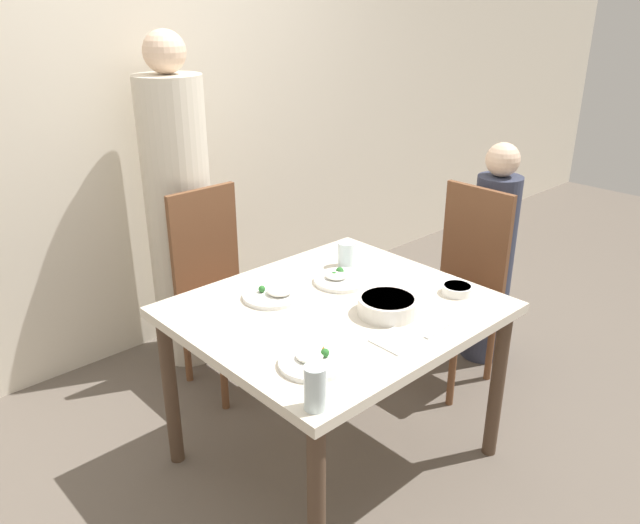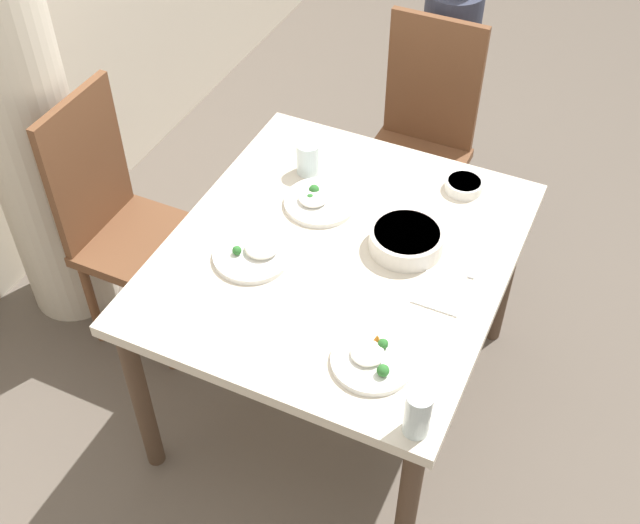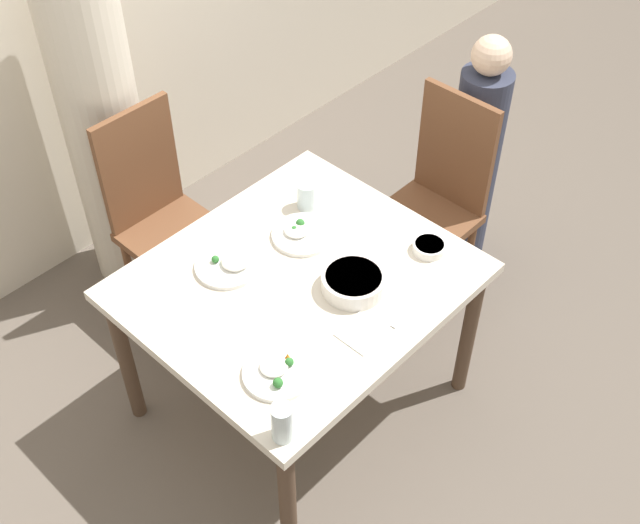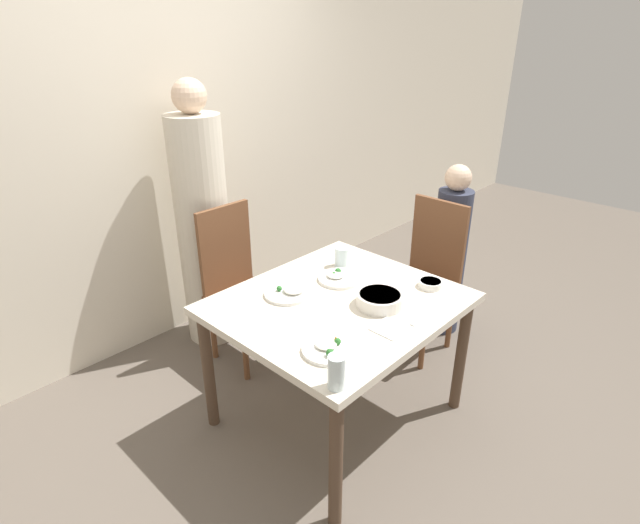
# 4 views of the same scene
# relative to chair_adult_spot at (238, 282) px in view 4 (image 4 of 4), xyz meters

# --- Properties ---
(ground_plane) EXTENTS (10.00, 10.00, 0.00)m
(ground_plane) POSITION_rel_chair_adult_spot_xyz_m (-0.02, -0.86, -0.53)
(ground_plane) COLOR #60564C
(wall_back) EXTENTS (10.00, 0.06, 2.70)m
(wall_back) POSITION_rel_chair_adult_spot_xyz_m (-0.02, 0.63, 0.82)
(wall_back) COLOR beige
(wall_back) RESTS_ON ground_plane
(dining_table) EXTENTS (1.16, 1.02, 0.74)m
(dining_table) POSITION_rel_chair_adult_spot_xyz_m (-0.02, -0.86, 0.13)
(dining_table) COLOR beige
(dining_table) RESTS_ON ground_plane
(chair_adult_spot) EXTENTS (0.40, 0.40, 1.01)m
(chair_adult_spot) POSITION_rel_chair_adult_spot_xyz_m (0.00, 0.00, 0.00)
(chair_adult_spot) COLOR brown
(chair_adult_spot) RESTS_ON ground_plane
(chair_child_spot) EXTENTS (0.40, 0.40, 1.01)m
(chair_child_spot) POSITION_rel_chair_adult_spot_xyz_m (0.91, -0.81, 0.00)
(chair_child_spot) COLOR brown
(chair_child_spot) RESTS_ON ground_plane
(person_adult) EXTENTS (0.34, 0.34, 1.73)m
(person_adult) POSITION_rel_chair_adult_spot_xyz_m (-0.00, 0.33, 0.27)
(person_adult) COLOR beige
(person_adult) RESTS_ON ground_plane
(person_child) EXTENTS (0.23, 0.23, 1.20)m
(person_child) POSITION_rel_chair_adult_spot_xyz_m (1.19, -0.81, 0.04)
(person_child) COLOR #33384C
(person_child) RESTS_ON ground_plane
(bowl_curry) EXTENTS (0.23, 0.23, 0.07)m
(bowl_curry) POSITION_rel_chair_adult_spot_xyz_m (0.08, -1.04, 0.25)
(bowl_curry) COLOR silver
(bowl_curry) RESTS_ON dining_table
(plate_rice_adult) EXTENTS (0.23, 0.23, 0.05)m
(plate_rice_adult) POSITION_rel_chair_adult_spot_xyz_m (-0.38, -1.12, 0.22)
(plate_rice_adult) COLOR white
(plate_rice_adult) RESTS_ON dining_table
(plate_rice_child) EXTENTS (0.24, 0.24, 0.05)m
(plate_rice_child) POSITION_rel_chair_adult_spot_xyz_m (-0.15, -0.64, 0.22)
(plate_rice_child) COLOR white
(plate_rice_child) RESTS_ON dining_table
(plate_noodles) EXTENTS (0.24, 0.24, 0.05)m
(plate_noodles) POSITION_rel_chair_adult_spot_xyz_m (0.15, -0.71, 0.22)
(plate_noodles) COLOR white
(plate_noodles) RESTS_ON dining_table
(bowl_rice_small) EXTENTS (0.12, 0.12, 0.04)m
(bowl_rice_small) POSITION_rel_chair_adult_spot_xyz_m (0.42, -1.12, 0.23)
(bowl_rice_small) COLOR white
(bowl_rice_small) RESTS_ON dining_table
(glass_water_tall) EXTENTS (0.07, 0.07, 0.14)m
(glass_water_tall) POSITION_rel_chair_adult_spot_xyz_m (-0.53, -1.29, 0.28)
(glass_water_tall) COLOR silver
(glass_water_tall) RESTS_ON dining_table
(glass_water_short) EXTENTS (0.08, 0.08, 0.11)m
(glass_water_short) POSITION_rel_chair_adult_spot_xyz_m (0.29, -0.61, 0.27)
(glass_water_short) COLOR silver
(glass_water_short) RESTS_ON dining_table
(napkin_folded) EXTENTS (0.14, 0.14, 0.01)m
(napkin_folded) POSITION_rel_chair_adult_spot_xyz_m (-0.06, -1.20, 0.21)
(napkin_folded) COLOR white
(napkin_folded) RESTS_ON dining_table
(fork_steel) EXTENTS (0.18, 0.03, 0.01)m
(fork_steel) POSITION_rel_chair_adult_spot_xyz_m (0.13, -1.26, 0.21)
(fork_steel) COLOR silver
(fork_steel) RESTS_ON dining_table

